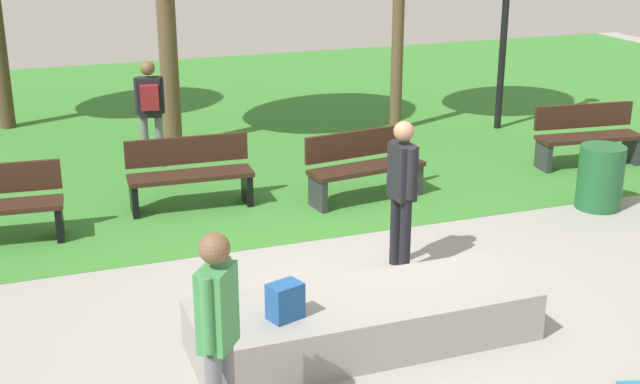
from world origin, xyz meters
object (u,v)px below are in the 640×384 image
(skater_performing_trick, at_px, (218,326))
(park_bench_near_lamppost, at_px, (587,134))
(park_bench_near_path, at_px, (190,172))
(pedestrian_with_backpack, at_px, (150,105))
(backpack_on_ledge, at_px, (285,301))
(trash_bin, at_px, (600,177))
(park_bench_center_lawn, at_px, (364,164))
(concrete_ledge, at_px, (364,320))
(skater_watching, at_px, (402,184))

(skater_performing_trick, relative_size, park_bench_near_lamppost, 1.03)
(park_bench_near_path, relative_size, pedestrian_with_backpack, 1.01)
(backpack_on_ledge, distance_m, trash_bin, 5.57)
(park_bench_center_lawn, bearing_deg, park_bench_near_path, 167.79)
(concrete_ledge, height_order, park_bench_center_lawn, park_bench_center_lawn)
(skater_watching, relative_size, park_bench_center_lawn, 1.00)
(concrete_ledge, height_order, trash_bin, trash_bin)
(park_bench_center_lawn, relative_size, pedestrian_with_backpack, 1.03)
(trash_bin, bearing_deg, skater_watching, -165.77)
(backpack_on_ledge, distance_m, skater_watching, 2.39)
(park_bench_center_lawn, bearing_deg, skater_performing_trick, -123.74)
(concrete_ledge, distance_m, trash_bin, 4.80)
(park_bench_center_lawn, distance_m, pedestrian_with_backpack, 3.42)
(skater_watching, xyz_separation_m, park_bench_near_path, (-1.74, 2.69, -0.48))
(skater_performing_trick, relative_size, pedestrian_with_backpack, 1.05)
(park_bench_near_lamppost, bearing_deg, backpack_on_ledge, -146.64)
(backpack_on_ledge, relative_size, park_bench_center_lawn, 0.19)
(park_bench_near_path, bearing_deg, backpack_on_ledge, -90.92)
(park_bench_center_lawn, distance_m, trash_bin, 3.06)
(concrete_ledge, bearing_deg, trash_bin, 27.52)
(concrete_ledge, bearing_deg, skater_performing_trick, -146.53)
(backpack_on_ledge, relative_size, pedestrian_with_backpack, 0.20)
(concrete_ledge, height_order, park_bench_near_lamppost, park_bench_near_lamppost)
(skater_performing_trick, bearing_deg, park_bench_near_path, 80.55)
(backpack_on_ledge, xyz_separation_m, pedestrian_with_backpack, (-0.10, 6.11, 0.35))
(park_bench_center_lawn, bearing_deg, concrete_ledge, -112.96)
(backpack_on_ledge, distance_m, pedestrian_with_backpack, 6.12)
(skater_watching, bearing_deg, park_bench_center_lawn, 76.95)
(skater_performing_trick, xyz_separation_m, pedestrian_with_backpack, (0.69, 7.01, -0.02))
(skater_performing_trick, xyz_separation_m, park_bench_near_lamppost, (6.84, 4.89, -0.50))
(skater_performing_trick, bearing_deg, backpack_on_ledge, 49.01)
(pedestrian_with_backpack, bearing_deg, park_bench_center_lawn, -44.41)
(skater_watching, relative_size, park_bench_near_lamppost, 1.01)
(concrete_ledge, bearing_deg, skater_watching, 53.99)
(backpack_on_ledge, height_order, pedestrian_with_backpack, pedestrian_with_backpack)
(skater_watching, height_order, park_bench_center_lawn, skater_watching)
(park_bench_near_path, distance_m, trash_bin, 5.32)
(pedestrian_with_backpack, bearing_deg, park_bench_near_path, -84.87)
(park_bench_near_lamppost, distance_m, pedestrian_with_backpack, 6.53)
(pedestrian_with_backpack, bearing_deg, skater_watching, -67.40)
(park_bench_center_lawn, bearing_deg, pedestrian_with_backpack, 135.59)
(park_bench_near_lamppost, xyz_separation_m, park_bench_near_path, (-5.99, 0.24, 0.00))
(skater_watching, height_order, park_bench_near_path, skater_watching)
(backpack_on_ledge, bearing_deg, park_bench_near_path, 70.94)
(concrete_ledge, xyz_separation_m, park_bench_near_path, (-0.72, 4.09, 0.25))
(park_bench_near_lamppost, height_order, trash_bin, park_bench_near_lamppost)
(skater_watching, height_order, park_bench_near_lamppost, skater_watching)
(skater_performing_trick, height_order, trash_bin, skater_performing_trick)
(concrete_ledge, xyz_separation_m, skater_performing_trick, (-1.58, -1.04, 0.76))
(park_bench_center_lawn, height_order, pedestrian_with_backpack, pedestrian_with_backpack)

